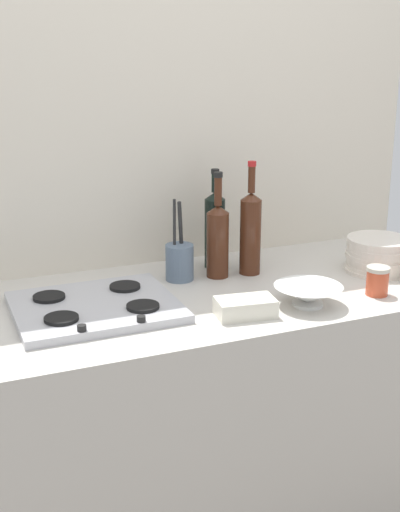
% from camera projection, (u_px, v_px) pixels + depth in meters
% --- Properties ---
extents(counter_block, '(1.80, 0.70, 0.90)m').
position_uv_depth(counter_block, '(200.00, 425.00, 2.20)').
color(counter_block, beige).
rests_on(counter_block, ground).
extents(backsplash_panel, '(1.90, 0.06, 2.10)m').
position_uv_depth(backsplash_panel, '(158.00, 217.00, 2.36)').
color(backsplash_panel, beige).
rests_on(backsplash_panel, ground).
extents(stovetop_hob, '(0.45, 0.38, 0.04)m').
position_uv_depth(stovetop_hob, '(95.00, 307.00, 1.93)').
color(stovetop_hob, '#B2B2B7').
rests_on(stovetop_hob, counter_block).
extents(plate_stack, '(0.22, 0.22, 0.11)m').
position_uv_depth(plate_stack, '(378.00, 255.00, 2.26)').
color(plate_stack, silver).
rests_on(plate_stack, counter_block).
extents(wine_bottle_leftmost, '(0.07, 0.07, 0.34)m').
position_uv_depth(wine_bottle_leftmost, '(218.00, 239.00, 2.18)').
color(wine_bottle_leftmost, '#472314').
rests_on(wine_bottle_leftmost, counter_block).
extents(wine_bottle_mid_left, '(0.07, 0.07, 0.37)m').
position_uv_depth(wine_bottle_mid_left, '(250.00, 231.00, 2.21)').
color(wine_bottle_mid_left, '#472314').
rests_on(wine_bottle_mid_left, counter_block).
extents(wine_bottle_mid_right, '(0.07, 0.07, 0.33)m').
position_uv_depth(wine_bottle_mid_right, '(215.00, 228.00, 2.28)').
color(wine_bottle_mid_right, black).
rests_on(wine_bottle_mid_right, counter_block).
extents(mixing_bowl, '(0.20, 0.20, 0.06)m').
position_uv_depth(mixing_bowl, '(308.00, 294.00, 1.97)').
color(mixing_bowl, white).
rests_on(mixing_bowl, counter_block).
extents(butter_dish, '(0.17, 0.11, 0.05)m').
position_uv_depth(butter_dish, '(245.00, 307.00, 1.89)').
color(butter_dish, silver).
rests_on(butter_dish, counter_block).
extents(utensil_crock, '(0.09, 0.09, 0.26)m').
position_uv_depth(utensil_crock, '(180.00, 261.00, 2.17)').
color(utensil_crock, slate).
rests_on(utensil_crock, counter_block).
extents(condiment_jar_front, '(0.07, 0.07, 0.09)m').
position_uv_depth(condiment_jar_front, '(377.00, 281.00, 2.05)').
color(condiment_jar_front, '#C64C2D').
rests_on(condiment_jar_front, counter_block).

